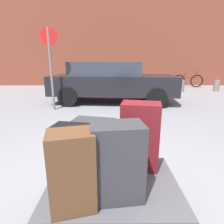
# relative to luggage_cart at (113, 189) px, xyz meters

# --- Properties ---
(ground_plane) EXTENTS (60.00, 60.00, 0.00)m
(ground_plane) POSITION_rel_luggage_cart_xyz_m (0.00, 0.00, -0.27)
(ground_plane) COLOR gray
(luggage_cart) EXTENTS (1.19, 0.89, 0.34)m
(luggage_cart) POSITION_rel_luggage_cart_xyz_m (0.00, 0.00, 0.00)
(luggage_cart) COLOR #4C4C51
(luggage_cart) RESTS_ON ground_plane
(duffel_bag_navy_center) EXTENTS (0.54, 0.37, 0.32)m
(duffel_bag_navy_center) POSITION_rel_luggage_cart_xyz_m (-0.19, 0.19, 0.23)
(duffel_bag_navy_center) COLOR #191E47
(duffel_bag_navy_center) RESTS_ON luggage_cart
(suitcase_black_stacked_top) EXTENTS (0.41, 0.29, 0.58)m
(suitcase_black_stacked_top) POSITION_rel_luggage_cart_xyz_m (-0.31, -0.09, 0.36)
(suitcase_black_stacked_top) COLOR black
(suitcase_black_stacked_top) RESTS_ON luggage_cart
(suitcase_maroon_front_right) EXTENTS (0.43, 0.33, 0.69)m
(suitcase_maroon_front_right) POSITION_rel_luggage_cart_xyz_m (0.28, 0.28, 0.41)
(suitcase_maroon_front_right) COLOR maroon
(suitcase_maroon_front_right) RESTS_ON luggage_cart
(suitcase_brown_front_left) EXTENTS (0.37, 0.32, 0.61)m
(suitcase_brown_front_left) POSITION_rel_luggage_cart_xyz_m (-0.30, -0.29, 0.37)
(suitcase_brown_front_left) COLOR #51331E
(suitcase_brown_front_left) RESTS_ON luggage_cart
(suitcase_charcoal_rear_left) EXTENTS (0.43, 0.32, 0.63)m
(suitcase_charcoal_rear_left) POSITION_rel_luggage_cart_xyz_m (0.03, -0.17, 0.38)
(suitcase_charcoal_rear_left) COLOR #2D2D33
(suitcase_charcoal_rear_left) RESTS_ON luggage_cart
(duffel_bag_charcoal_topmost_pile) EXTENTS (0.45, 0.35, 0.22)m
(duffel_bag_charcoal_topmost_pile) POSITION_rel_luggage_cart_xyz_m (-0.19, 0.19, 0.50)
(duffel_bag_charcoal_topmost_pile) COLOR #2D2D33
(duffel_bag_charcoal_topmost_pile) RESTS_ON duffel_bag_navy_center
(parked_car) EXTENTS (4.43, 2.20, 1.42)m
(parked_car) POSITION_rel_luggage_cart_xyz_m (0.01, 5.20, 0.49)
(parked_car) COLOR black
(parked_car) RESTS_ON ground_plane
(bicycle_leaning) EXTENTS (1.76, 0.09, 0.96)m
(bicycle_leaning) POSITION_rel_luggage_cart_xyz_m (4.40, 9.21, 0.10)
(bicycle_leaning) COLOR black
(bicycle_leaning) RESTS_ON ground_plane
(bollard_kerb_near) EXTENTS (0.28, 0.28, 0.55)m
(bollard_kerb_near) POSITION_rel_luggage_cart_xyz_m (2.20, 7.69, 0.01)
(bollard_kerb_near) COLOR #72665B
(bollard_kerb_near) RESTS_ON ground_plane
(bollard_kerb_mid) EXTENTS (0.28, 0.28, 0.55)m
(bollard_kerb_mid) POSITION_rel_luggage_cart_xyz_m (3.49, 7.69, 0.01)
(bollard_kerb_mid) COLOR #72665B
(bollard_kerb_mid) RESTS_ON ground_plane
(bollard_kerb_far) EXTENTS (0.28, 0.28, 0.55)m
(bollard_kerb_far) POSITION_rel_luggage_cart_xyz_m (5.23, 7.69, 0.01)
(bollard_kerb_far) COLOR #72665B
(bollard_kerb_far) RESTS_ON ground_plane
(no_parking_sign) EXTENTS (0.50, 0.08, 2.37)m
(no_parking_sign) POSITION_rel_luggage_cart_xyz_m (-1.76, 4.06, 1.20)
(no_parking_sign) COLOR slate
(no_parking_sign) RESTS_ON ground_plane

